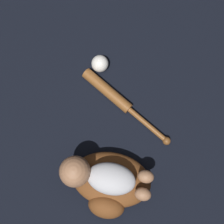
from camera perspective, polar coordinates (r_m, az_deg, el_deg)
The scene contains 5 objects.
ground_plane at distance 1.27m, azimuth -3.59°, elevation -13.08°, with size 6.00×6.00×0.00m, color black.
baseball_glove at distance 1.22m, azimuth -0.29°, elevation -12.98°, with size 0.36×0.32×0.10m.
baby_figure at distance 1.12m, azimuth -2.56°, elevation -11.63°, with size 0.34×0.22×0.11m.
baseball_bat at distance 1.30m, azimuth 0.69°, elevation 2.60°, with size 0.46×0.10×0.05m.
baseball at distance 1.34m, azimuth -2.23°, elevation 8.84°, with size 0.07×0.07×0.07m.
Camera 1 is at (-0.07, -0.03, 1.27)m, focal length 50.00 mm.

